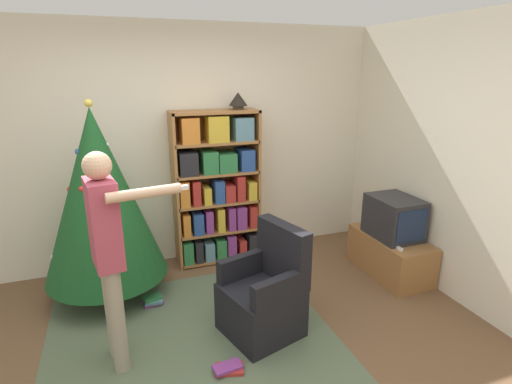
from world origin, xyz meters
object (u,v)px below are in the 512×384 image
television (394,217)px  table_lamp (238,100)px  christmas_tree (100,196)px  armchair (265,296)px  bookshelf (217,189)px  standing_person (108,246)px

television → table_lamp: bearing=144.9°
christmas_tree → armchair: (1.22, -1.05, -0.69)m
bookshelf → standing_person: size_ratio=1.06×
television → standing_person: 2.83m
standing_person → television: bearing=90.0°
television → christmas_tree: bearing=168.5°
bookshelf → armchair: (0.03, -1.43, -0.53)m
standing_person → bookshelf: bearing=132.0°
bookshelf → table_lamp: size_ratio=8.54×
bookshelf → christmas_tree: christmas_tree is taller
television → table_lamp: 2.05m
armchair → bookshelf: bearing=164.7°
television → armchair: (-1.62, -0.47, -0.32)m
armchair → christmas_tree: bearing=-147.0°
armchair → standing_person: standing_person is taller
christmas_tree → bookshelf: bearing=17.8°
table_lamp → television: bearing=-35.1°
christmas_tree → table_lamp: 1.71m
table_lamp → armchair: bearing=-99.4°
armchair → standing_person: 1.32m
bookshelf → table_lamp: (0.26, 0.01, 0.96)m
armchair → standing_person: bearing=-106.8°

